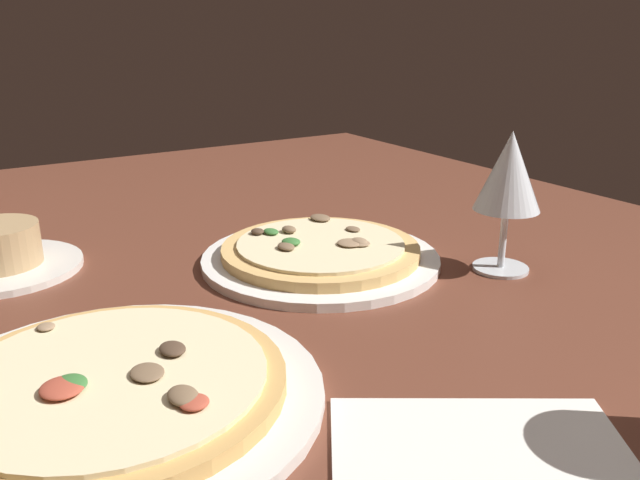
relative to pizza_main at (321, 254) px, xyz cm
name	(u,v)px	position (x,y,z in cm)	size (l,w,h in cm)	color
dining_table	(319,282)	(-0.62, 0.55, -3.17)	(150.00, 110.00, 4.00)	brown
pizza_main	(321,254)	(0.00, 0.00, 0.00)	(27.54, 27.54, 3.37)	white
pizza_side	(112,391)	(-16.82, 28.74, 0.00)	(31.34, 31.34, 3.34)	silver
wine_glass_near	(509,175)	(-12.64, -16.17, 9.85)	(7.28, 7.28, 15.79)	silver
paper_menu	(483,457)	(-36.01, 10.25, -1.02)	(13.44, 19.59, 0.30)	white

